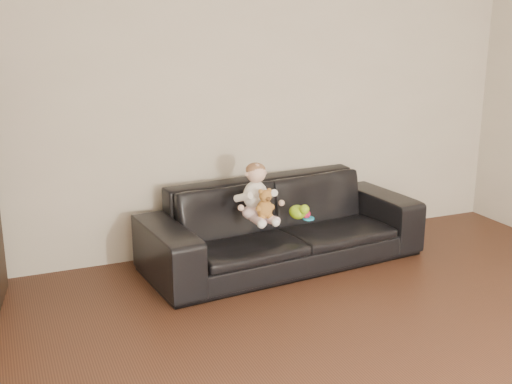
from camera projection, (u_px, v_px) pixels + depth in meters
name	position (u px, v px, depth m)	size (l,w,h in m)	color
wall_back	(247.00, 97.00, 5.31)	(5.00, 5.00, 0.00)	beige
sofa	(283.00, 224.00, 5.17)	(2.25, 0.88, 0.66)	black
baby	(257.00, 195.00, 4.88)	(0.32, 0.39, 0.45)	#FED6DA
teddy_bear	(265.00, 204.00, 4.77)	(0.15, 0.15, 0.23)	#AA7130
toy_green	(298.00, 212.00, 4.94)	(0.13, 0.16, 0.11)	#93D018
toy_rattle	(306.00, 214.00, 4.95)	(0.08, 0.08, 0.08)	red
toy_blue_disc	(308.00, 218.00, 4.94)	(0.09, 0.09, 0.01)	#1BA4DF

